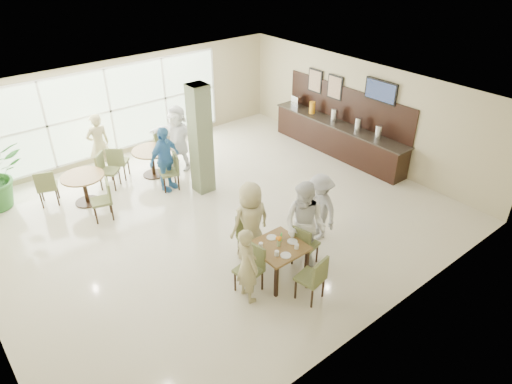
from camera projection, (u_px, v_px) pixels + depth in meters
ground at (218, 214)px, 10.86m from camera, size 10.00×10.00×0.00m
room_shell at (214, 150)px, 9.99m from camera, size 10.00×10.00×10.00m
window_bank at (110, 111)px, 12.85m from camera, size 7.00×0.04×7.00m
column at (201, 140)px, 11.16m from camera, size 0.45×0.45×2.80m
main_table at (278, 250)px, 8.64m from camera, size 0.92×0.92×0.75m
round_table_left at (84, 183)px, 11.05m from camera, size 1.03×1.03×0.75m
round_table_right at (152, 156)px, 12.27m from camera, size 1.04×1.04×0.75m
chairs_main_table at (278, 257)px, 8.73m from camera, size 1.90×2.14×0.95m
chairs_table_left at (86, 186)px, 11.09m from camera, size 2.09×2.02×0.95m
chairs_table_right at (151, 160)px, 12.29m from camera, size 2.05×1.98×0.95m
tabletop_clutter at (280, 244)px, 8.53m from camera, size 0.72×0.78×0.21m
buffet_counter at (338, 136)px, 13.46m from camera, size 0.64×4.70×1.95m
wall_tv at (381, 91)px, 12.03m from camera, size 0.06×1.00×0.58m
framed_art_a at (335, 87)px, 13.26m from camera, size 0.05×0.55×0.70m
framed_art_b at (315, 81)px, 13.79m from camera, size 0.05×0.55×0.70m
teen_left at (247, 265)px, 8.10m from camera, size 0.41×0.58×1.52m
teen_far at (251, 222)px, 9.07m from camera, size 0.89×0.56×1.73m
teen_right at (305, 225)px, 8.87m from camera, size 0.95×1.07×1.84m
teen_standing at (319, 207)px, 9.72m from camera, size 0.71×1.07×1.54m
adult_a at (165, 159)px, 11.47m from camera, size 1.13×0.85×1.71m
adult_b at (178, 137)px, 12.50m from camera, size 1.29×1.83×1.81m
adult_standing at (99, 144)px, 12.22m from camera, size 0.63×0.42×1.72m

